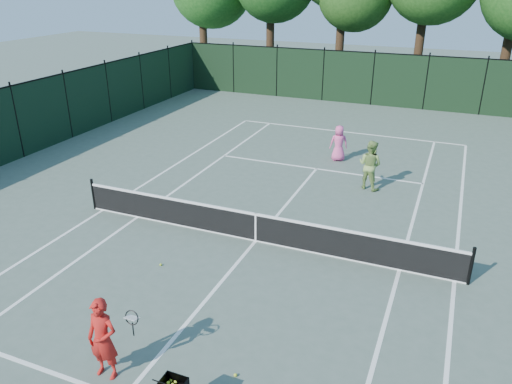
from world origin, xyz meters
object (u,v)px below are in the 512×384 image
at_px(coach, 103,339).
at_px(player_pink, 339,143).
at_px(loose_ball_midcourt, 161,265).
at_px(player_green, 370,165).
at_px(loose_ball_near_cart, 235,375).

xyz_separation_m(coach, player_pink, (1.18, 13.72, -0.11)).
bearing_deg(loose_ball_midcourt, coach, -72.38).
bearing_deg(player_green, loose_ball_near_cart, 105.31).
bearing_deg(loose_ball_near_cart, player_green, 86.69).
bearing_deg(player_pink, coach, 64.96).
distance_m(coach, loose_ball_near_cart, 2.63).
height_order(coach, player_pink, coach).
height_order(coach, player_green, player_green).
xyz_separation_m(player_pink, loose_ball_midcourt, (-2.38, -9.93, -0.72)).
xyz_separation_m(coach, loose_ball_midcourt, (-1.20, 3.79, -0.83)).
height_order(player_pink, loose_ball_midcourt, player_pink).
bearing_deg(coach, loose_ball_near_cart, 18.30).
bearing_deg(coach, loose_ball_midcourt, 104.87).
xyz_separation_m(player_pink, loose_ball_near_cart, (1.15, -12.82, -0.72)).
relative_size(player_green, loose_ball_midcourt, 26.64).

